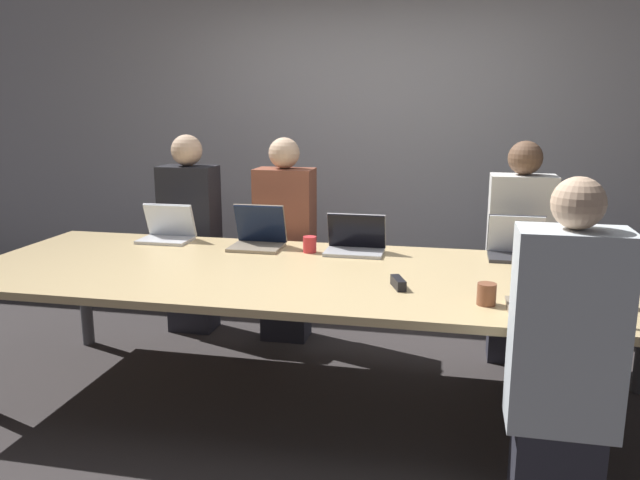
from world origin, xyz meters
The scene contains 17 objects.
ground_plane centered at (0.00, 0.00, 0.00)m, with size 24.00×24.00×0.00m, color #383333.
curtain_wall centered at (0.00, 1.93, 1.40)m, with size 12.00×0.06×2.80m.
conference_table centered at (0.00, 0.00, 0.72)m, with size 3.93×1.38×0.77m.
laptop_far_midleft centered at (-0.51, 0.47, 0.84)m, with size 0.32×0.27×0.27m.
person_far_midleft centered at (-0.46, 0.93, 0.69)m, with size 0.40×0.24×1.43m.
laptop_far_right centered at (1.05, 0.53, 0.84)m, with size 0.32×0.24×0.25m.
person_far_right centered at (1.10, 0.87, 0.70)m, with size 0.40×0.24×1.43m.
cup_far_right centered at (1.28, 0.48, 0.82)m, with size 0.07×0.07×0.10m.
laptop_far_center centered at (0.10, 0.46, 0.84)m, with size 0.36×0.23×0.24m.
cup_far_center centered at (-0.17, 0.41, 0.82)m, with size 0.08×0.08×0.10m.
laptop_near_right centered at (1.09, -0.49, 0.84)m, with size 0.34×0.26×0.27m.
person_near_right centered at (1.10, -0.86, 0.68)m, with size 0.40×0.24×1.41m.
cup_near_right centered at (0.84, -0.40, 0.82)m, with size 0.09×0.09×0.10m.
bottle_near_right centered at (1.37, -0.29, 0.86)m, with size 0.06×0.06×0.22m.
laptop_far_left centered at (-1.16, 0.54, 0.84)m, with size 0.34×0.24×0.24m.
person_far_left centered at (-1.18, 0.95, 0.70)m, with size 0.40×0.24×1.44m.
stapler centered at (0.43, -0.22, 0.79)m, with size 0.09×0.16×0.05m.
Camera 1 is at (0.66, -3.18, 1.66)m, focal length 35.00 mm.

